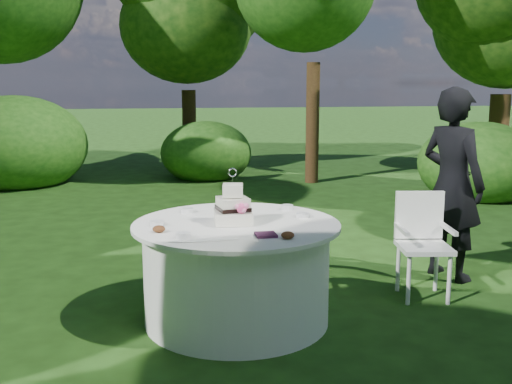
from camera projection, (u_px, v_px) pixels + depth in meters
ground at (237, 320)px, 4.62m from camera, size 80.00×80.00×0.00m
napkins at (266, 235)px, 4.10m from camera, size 0.14×0.14×0.02m
feather_plume at (205, 240)px, 3.97m from camera, size 0.48×0.07×0.01m
guest at (452, 184)px, 5.50m from camera, size 0.66×0.76×1.77m
table at (237, 272)px, 4.55m from camera, size 1.56×1.56×0.77m
cake at (233, 208)px, 4.45m from camera, size 0.30×0.30×0.42m
chair at (422, 236)px, 5.09m from camera, size 0.49×0.48×0.89m
votives at (226, 218)px, 4.57m from camera, size 1.23×0.91×0.04m
petal_cups at (222, 232)px, 4.11m from camera, size 0.94×0.43×0.05m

